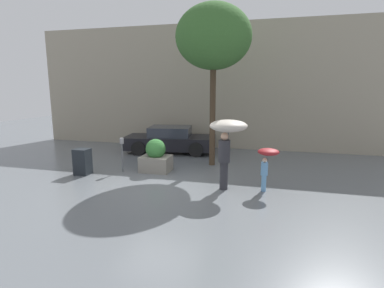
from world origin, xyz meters
TOP-DOWN VIEW (x-y plane):
  - ground_plane at (0.00, 0.00)m, footprint 40.00×40.00m
  - building_facade at (0.00, 6.50)m, footprint 18.00×0.30m
  - planter_box at (-0.77, 1.54)m, footprint 1.04×0.81m
  - person_adult at (1.95, 0.33)m, footprint 1.10×1.10m
  - person_child at (3.10, 0.34)m, footprint 0.61×0.61m
  - parked_car_near at (-1.32, 4.78)m, footprint 4.33×2.34m
  - street_tree at (1.01, 2.95)m, footprint 2.77×2.77m
  - parking_meter at (-1.91, 1.19)m, footprint 0.14×0.14m
  - newspaper_box at (-3.08, 0.54)m, footprint 0.50×0.44m

SIDE VIEW (x-z plane):
  - ground_plane at x=0.00m, z-range 0.00..0.00m
  - newspaper_box at x=-3.08m, z-range 0.00..0.90m
  - planter_box at x=-0.77m, z-range -0.07..1.10m
  - parked_car_near at x=-1.32m, z-range -0.04..1.16m
  - parking_meter at x=-1.91m, z-range 0.27..1.49m
  - person_child at x=3.10m, z-range 0.36..1.63m
  - person_adult at x=1.95m, z-range 0.62..2.67m
  - building_facade at x=0.00m, z-range 0.00..6.00m
  - street_tree at x=1.01m, z-range 1.77..7.72m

